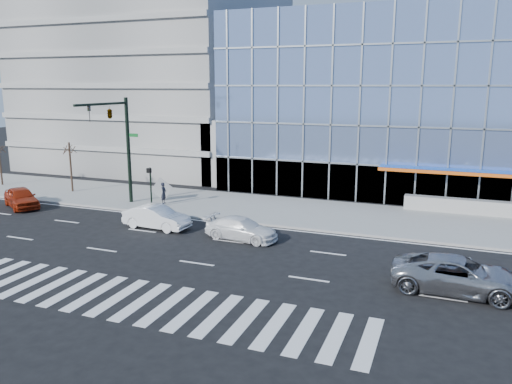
% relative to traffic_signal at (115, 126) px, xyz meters
% --- Properties ---
extents(ground, '(160.00, 160.00, 0.00)m').
position_rel_traffic_signal_xyz_m(ground, '(11.00, -4.57, -6.16)').
color(ground, black).
rests_on(ground, ground).
extents(sidewalk, '(120.00, 8.00, 0.15)m').
position_rel_traffic_signal_xyz_m(sidewalk, '(11.00, 3.43, -6.09)').
color(sidewalk, gray).
rests_on(sidewalk, ground).
extents(theatre_building, '(42.00, 26.00, 15.00)m').
position_rel_traffic_signal_xyz_m(theatre_building, '(25.00, 21.43, 1.34)').
color(theatre_building, '#7995CB').
rests_on(theatre_building, ground).
extents(parking_garage, '(24.00, 24.00, 20.00)m').
position_rel_traffic_signal_xyz_m(parking_garage, '(-9.00, 21.43, 3.84)').
color(parking_garage, gray).
rests_on(parking_garage, ground).
extents(ramp_block, '(6.00, 8.00, 6.00)m').
position_rel_traffic_signal_xyz_m(ramp_block, '(5.00, 13.43, -3.16)').
color(ramp_block, gray).
rests_on(ramp_block, ground).
extents(tower_backdrop, '(14.00, 14.00, 48.00)m').
position_rel_traffic_signal_xyz_m(tower_backdrop, '(-19.00, 65.43, 17.84)').
color(tower_backdrop, gray).
rests_on(tower_backdrop, ground).
extents(traffic_signal, '(1.14, 5.74, 8.00)m').
position_rel_traffic_signal_xyz_m(traffic_signal, '(0.00, 0.00, 0.00)').
color(traffic_signal, black).
rests_on(traffic_signal, sidewalk).
extents(ped_signal_post, '(0.30, 0.33, 3.00)m').
position_rel_traffic_signal_xyz_m(ped_signal_post, '(2.50, 0.37, -4.02)').
color(ped_signal_post, black).
rests_on(ped_signal_post, sidewalk).
extents(street_tree_near, '(1.10, 1.10, 4.23)m').
position_rel_traffic_signal_xyz_m(street_tree_near, '(-7.00, 2.93, -2.39)').
color(street_tree_near, '#332319').
rests_on(street_tree_near, sidewalk).
extents(silver_suv, '(5.80, 2.78, 1.60)m').
position_rel_traffic_signal_xyz_m(silver_suv, '(23.56, -7.64, -5.37)').
color(silver_suv, '#A6A6AA').
rests_on(silver_suv, ground).
extents(white_suv, '(4.70, 2.33, 1.31)m').
position_rel_traffic_signal_xyz_m(white_suv, '(11.56, -3.92, -5.51)').
color(white_suv, white).
rests_on(white_suv, ground).
extents(white_sedan, '(4.55, 1.84, 1.47)m').
position_rel_traffic_signal_xyz_m(white_sedan, '(5.56, -3.72, -5.43)').
color(white_sedan, white).
rests_on(white_sedan, ground).
extents(red_sedan, '(4.77, 3.86, 1.53)m').
position_rel_traffic_signal_xyz_m(red_sedan, '(-6.98, -2.59, -5.40)').
color(red_sedan, '#97240B').
rests_on(red_sedan, ground).
extents(pedestrian, '(0.48, 0.65, 1.63)m').
position_rel_traffic_signal_xyz_m(pedestrian, '(2.70, 1.84, -5.20)').
color(pedestrian, black).
rests_on(pedestrian, sidewalk).
extents(tilted_panel, '(1.78, 0.45, 1.81)m').
position_rel_traffic_signal_xyz_m(tilted_panel, '(1.97, 2.75, -5.11)').
color(tilted_panel, '#A1A1A1').
rests_on(tilted_panel, sidewalk).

